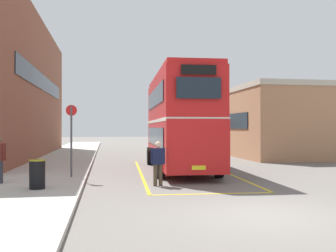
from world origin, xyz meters
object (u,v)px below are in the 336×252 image
Objects in this scene: litter_bin at (37,174)px; bus_stop_sign at (71,134)px; single_deck_bus at (175,133)px; pedestrian_boarding at (158,160)px; double_decker_bus at (179,120)px.

litter_bin is 3.21m from bus_stop_sign.
litter_bin is at bearing -109.98° from single_deck_bus.
pedestrian_boarding reaches higher than litter_bin.
double_decker_bus reaches higher than pedestrian_boarding.
double_decker_bus is 8.41m from litter_bin.
double_decker_bus is 5.82m from bus_stop_sign.
double_decker_bus reaches higher than bus_stop_sign.
single_deck_bus reaches higher than pedestrian_boarding.
pedestrian_boarding is 3.92m from bus_stop_sign.
single_deck_bus is 24.16m from bus_stop_sign.
double_decker_bus is at bearing 44.85° from litter_bin.
pedestrian_boarding is at bearing -101.93° from single_deck_bus.
single_deck_bus is at bearing 78.07° from pedestrian_boarding.
litter_bin is at bearing -135.15° from double_decker_bus.
single_deck_bus is 6.16× the size of pedestrian_boarding.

